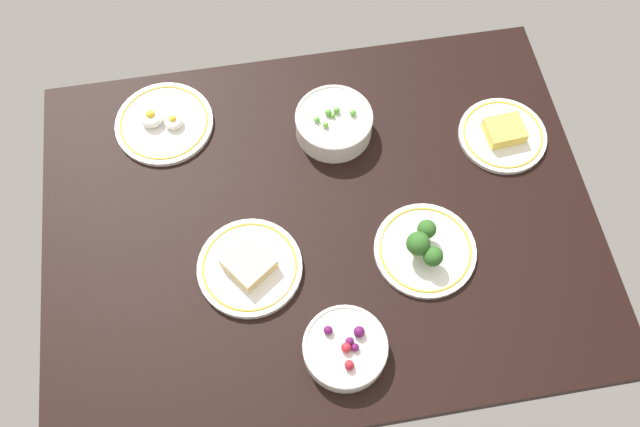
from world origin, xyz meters
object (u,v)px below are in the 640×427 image
object	(u,v)px
plate_cheese	(503,134)
bowl_berries	(343,349)
bowl_peas	(334,123)
plate_broccoli	(425,248)
plate_sandwich	(250,266)
plate_eggs	(163,122)

from	to	relation	value
plate_cheese	bowl_berries	world-z (taller)	bowl_berries
bowl_berries	bowl_peas	bearing A→B (deg)	-97.99
plate_cheese	bowl_berries	distance (cm)	59.68
plate_broccoli	plate_cheese	bearing A→B (deg)	-134.27
plate_sandwich	plate_broccoli	world-z (taller)	plate_broccoli
bowl_berries	plate_sandwich	bearing A→B (deg)	-52.04
bowl_peas	plate_broccoli	distance (cm)	34.04
bowl_peas	plate_cheese	distance (cm)	37.05
bowl_peas	plate_sandwich	bearing A→B (deg)	53.10
bowl_berries	plate_broccoli	bearing A→B (deg)	-138.66
plate_sandwich	plate_eggs	xyz separation A→B (cm)	(14.72, -37.15, -0.38)
bowl_peas	plate_cheese	size ratio (longest dim) A/B	0.87
bowl_peas	bowl_berries	xyz separation A→B (cm)	(6.86, 48.85, -0.82)
plate_broccoli	plate_sandwich	bearing A→B (deg)	-3.45
plate_cheese	plate_broccoli	distance (cm)	33.42
plate_sandwich	plate_cheese	distance (cm)	62.22
bowl_peas	plate_cheese	bearing A→B (deg)	168.21
bowl_peas	plate_sandwich	distance (cm)	36.77
bowl_berries	plate_eggs	world-z (taller)	bowl_berries
plate_eggs	plate_broccoli	xyz separation A→B (cm)	(-49.66, 39.26, 0.97)
plate_sandwich	plate_broccoli	distance (cm)	35.01
bowl_peas	plate_eggs	world-z (taller)	bowl_peas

